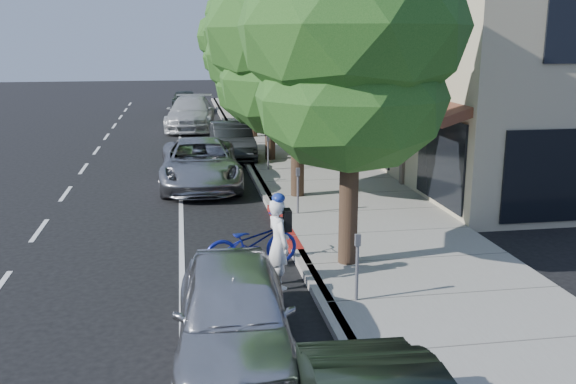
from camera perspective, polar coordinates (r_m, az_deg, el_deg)
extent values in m
plane|color=black|center=(15.57, 0.19, -4.47)|extent=(120.00, 120.00, 0.00)
cube|color=gray|center=(23.58, 2.46, 1.98)|extent=(4.60, 56.00, 0.15)
cube|color=#9E998E|center=(23.22, -3.11, 1.79)|extent=(0.30, 56.00, 0.15)
cube|color=maroon|center=(16.49, -0.39, -3.15)|extent=(0.32, 4.00, 0.15)
cube|color=#B2AB89|center=(34.78, 11.10, 11.21)|extent=(10.00, 36.00, 7.00)
cylinder|color=black|center=(13.48, 5.40, -1.10)|extent=(0.40, 0.40, 2.85)
ellipsoid|color=#164615|center=(13.09, 5.62, 8.43)|extent=(3.94, 3.94, 3.15)
ellipsoid|color=#164615|center=(13.04, 5.77, 14.50)|extent=(4.64, 4.64, 3.71)
cylinder|color=black|center=(19.20, 0.85, 3.43)|extent=(0.40, 0.40, 2.87)
ellipsoid|color=#164615|center=(18.93, 0.87, 10.16)|extent=(4.69, 4.69, 3.75)
ellipsoid|color=#164615|center=(18.90, 0.89, 14.38)|extent=(5.51, 5.51, 4.41)
cylinder|color=black|center=(25.09, -1.60, 5.28)|extent=(0.40, 0.40, 2.37)
ellipsoid|color=#164615|center=(24.89, -1.63, 9.52)|extent=(4.30, 4.30, 3.44)
ellipsoid|color=#164615|center=(24.83, -1.65, 12.18)|extent=(5.06, 5.06, 4.05)
ellipsoid|color=#164615|center=(24.83, -1.67, 14.99)|extent=(3.79, 3.79, 3.04)
cylinder|color=black|center=(30.96, -3.14, 7.39)|extent=(0.40, 0.40, 2.93)
ellipsoid|color=#164615|center=(30.79, -3.20, 11.65)|extent=(3.84, 3.84, 3.07)
ellipsoid|color=#164615|center=(30.78, -3.24, 14.31)|extent=(4.51, 4.51, 3.61)
cylinder|color=black|center=(36.90, -4.19, 8.35)|extent=(0.40, 0.40, 2.90)
ellipsoid|color=#164615|center=(36.76, -4.25, 11.89)|extent=(3.62, 3.62, 2.89)
ellipsoid|color=#164615|center=(36.75, -4.29, 14.08)|extent=(4.26, 4.26, 3.41)
ellipsoid|color=#164615|center=(36.79, -4.33, 16.40)|extent=(3.19, 3.19, 2.55)
cylinder|color=black|center=(42.86, -4.95, 8.98)|extent=(0.40, 0.40, 2.75)
ellipsoid|color=#164615|center=(42.74, -5.01, 11.86)|extent=(3.95, 3.95, 3.16)
ellipsoid|color=#164615|center=(42.72, -5.05, 13.65)|extent=(4.64, 4.64, 3.72)
ellipsoid|color=#164615|center=(42.75, -5.09, 15.55)|extent=(3.48, 3.48, 2.79)
imported|color=white|center=(12.60, -0.84, -4.60)|extent=(0.58, 0.74, 1.80)
imported|color=navy|center=(13.78, -3.25, -4.54)|extent=(2.19, 1.21, 1.09)
imported|color=#A4A4A9|center=(21.39, -7.83, 2.55)|extent=(2.59, 5.54, 1.54)
imported|color=black|center=(26.18, -5.00, 4.56)|extent=(1.65, 4.42, 1.44)
imported|color=#BDBDBD|center=(34.87, -8.64, 6.94)|extent=(2.94, 6.06, 1.70)
imported|color=black|center=(42.79, -9.11, 7.97)|extent=(1.88, 4.29, 1.44)
imported|color=#B8B8BD|center=(9.99, -4.84, -10.59)|extent=(1.98, 4.49, 1.50)
imported|color=black|center=(27.34, 2.25, 5.73)|extent=(0.90, 0.70, 1.85)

